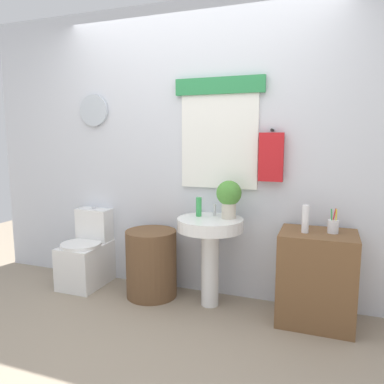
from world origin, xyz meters
name	(u,v)px	position (x,y,z in m)	size (l,w,h in m)	color
ground_plane	(140,353)	(0.00, 0.00, 0.00)	(8.00, 8.00, 0.00)	gray
back_wall	(197,151)	(0.00, 1.15, 1.30)	(4.40, 0.18, 2.60)	silver
toilet	(87,255)	(-1.04, 0.88, 0.29)	(0.38, 0.51, 0.74)	white
laundry_hamper	(151,263)	(-0.33, 0.85, 0.30)	(0.46, 0.46, 0.60)	brown
pedestal_sink	(210,239)	(0.22, 0.85, 0.59)	(0.55, 0.55, 0.76)	white
faucet	(215,210)	(0.22, 0.97, 0.81)	(0.03, 0.03, 0.10)	silver
wooden_cabinet	(316,278)	(1.08, 0.85, 0.36)	(0.56, 0.44, 0.72)	brown
soap_bottle	(199,207)	(0.10, 0.90, 0.84)	(0.05, 0.05, 0.16)	green
potted_plant	(229,196)	(0.36, 0.91, 0.95)	(0.21, 0.21, 0.32)	beige
lotion_bottle	(305,219)	(0.98, 0.81, 0.82)	(0.05, 0.05, 0.21)	white
toothbrush_cup	(333,226)	(1.18, 0.87, 0.77)	(0.08, 0.08, 0.19)	silver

